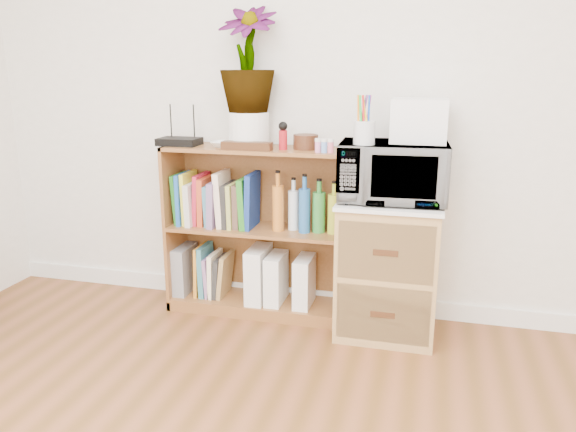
% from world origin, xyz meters
% --- Properties ---
extents(skirting_board, '(4.00, 0.02, 0.10)m').
position_xyz_m(skirting_board, '(0.00, 2.24, 0.05)').
color(skirting_board, white).
rests_on(skirting_board, ground).
extents(bookshelf, '(1.00, 0.30, 0.95)m').
position_xyz_m(bookshelf, '(-0.35, 2.10, 0.47)').
color(bookshelf, brown).
rests_on(bookshelf, ground).
extents(wicker_unit, '(0.50, 0.45, 0.70)m').
position_xyz_m(wicker_unit, '(0.40, 2.02, 0.35)').
color(wicker_unit, '#9E7542').
rests_on(wicker_unit, ground).
extents(microwave, '(0.55, 0.38, 0.29)m').
position_xyz_m(microwave, '(0.40, 2.02, 0.87)').
color(microwave, white).
rests_on(microwave, wicker_unit).
extents(pen_cup, '(0.10, 0.10, 0.11)m').
position_xyz_m(pen_cup, '(0.26, 1.91, 1.07)').
color(pen_cup, silver).
rests_on(pen_cup, microwave).
extents(small_appliance, '(0.27, 0.22, 0.21)m').
position_xyz_m(small_appliance, '(0.51, 2.06, 1.12)').
color(small_appliance, white).
rests_on(small_appliance, microwave).
extents(router, '(0.22, 0.15, 0.04)m').
position_xyz_m(router, '(-0.78, 2.08, 0.97)').
color(router, black).
rests_on(router, bookshelf).
extents(white_bowl, '(0.13, 0.13, 0.03)m').
position_xyz_m(white_bowl, '(-0.52, 2.07, 0.97)').
color(white_bowl, white).
rests_on(white_bowl, bookshelf).
extents(plant_pot, '(0.22, 0.22, 0.19)m').
position_xyz_m(plant_pot, '(-0.39, 2.12, 1.04)').
color(plant_pot, white).
rests_on(plant_pot, bookshelf).
extents(potted_plant, '(0.31, 0.31, 0.55)m').
position_xyz_m(potted_plant, '(-0.39, 2.12, 1.41)').
color(potted_plant, '#3F7C31').
rests_on(potted_plant, plant_pot).
extents(trinket_box, '(0.27, 0.07, 0.04)m').
position_xyz_m(trinket_box, '(-0.36, 2.00, 0.97)').
color(trinket_box, '#391D0F').
rests_on(trinket_box, bookshelf).
extents(kokeshi_doll, '(0.04, 0.04, 0.10)m').
position_xyz_m(kokeshi_doll, '(-0.18, 2.06, 1.00)').
color(kokeshi_doll, '#A6141C').
rests_on(kokeshi_doll, bookshelf).
extents(wooden_bowl, '(0.13, 0.13, 0.08)m').
position_xyz_m(wooden_bowl, '(-0.07, 2.11, 0.99)').
color(wooden_bowl, '#381C0F').
rests_on(wooden_bowl, bookshelf).
extents(paint_jars, '(0.10, 0.04, 0.05)m').
position_xyz_m(paint_jars, '(0.05, 2.01, 0.98)').
color(paint_jars, pink).
rests_on(paint_jars, bookshelf).
extents(file_box, '(0.08, 0.22, 0.28)m').
position_xyz_m(file_box, '(-0.80, 2.10, 0.21)').
color(file_box, gray).
rests_on(file_box, bookshelf).
extents(magazine_holder_left, '(0.10, 0.25, 0.31)m').
position_xyz_m(magazine_holder_left, '(-0.33, 2.09, 0.23)').
color(magazine_holder_left, white).
rests_on(magazine_holder_left, bookshelf).
extents(magazine_holder_mid, '(0.09, 0.22, 0.28)m').
position_xyz_m(magazine_holder_mid, '(-0.23, 2.09, 0.21)').
color(magazine_holder_mid, white).
rests_on(magazine_holder_mid, bookshelf).
extents(magazine_holder_right, '(0.09, 0.22, 0.28)m').
position_xyz_m(magazine_holder_right, '(-0.06, 2.09, 0.21)').
color(magazine_holder_right, white).
rests_on(magazine_holder_right, bookshelf).
extents(cookbooks, '(0.47, 0.20, 0.31)m').
position_xyz_m(cookbooks, '(-0.58, 2.10, 0.64)').
color(cookbooks, '#1E6E1D').
rests_on(cookbooks, bookshelf).
extents(liquor_bottles, '(0.37, 0.07, 0.32)m').
position_xyz_m(liquor_bottles, '(-0.06, 2.10, 0.65)').
color(liquor_bottles, '#C97225').
rests_on(liquor_bottles, bookshelf).
extents(lower_books, '(0.20, 0.19, 0.30)m').
position_xyz_m(lower_books, '(-0.62, 2.10, 0.20)').
color(lower_books, orange).
rests_on(lower_books, bookshelf).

